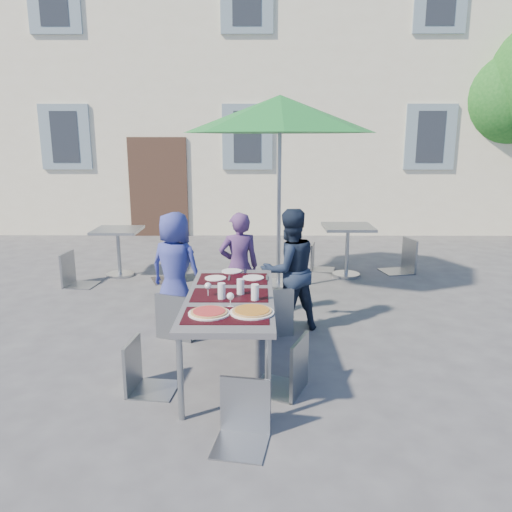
{
  "coord_description": "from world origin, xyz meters",
  "views": [
    {
      "loc": [
        0.27,
        -3.74,
        2.16
      ],
      "look_at": [
        0.23,
        1.56,
        0.91
      ],
      "focal_mm": 35.0,
      "sensor_mm": 36.0,
      "label": 1
    }
  ],
  "objects_px": {
    "chair_0": "(177,288)",
    "patio_umbrella": "(280,116)",
    "child_2": "(289,270)",
    "chair_5": "(242,378)",
    "dining_table": "(230,301)",
    "chair_4": "(289,331)",
    "bg_chair_r_0": "(172,243)",
    "chair_3": "(141,336)",
    "pizza_near_right": "(252,311)",
    "child_0": "(175,268)",
    "pizza_near_left": "(209,312)",
    "cafe_table_1": "(347,240)",
    "chair_2": "(271,281)",
    "bg_chair_l_1": "(318,241)",
    "chair_1": "(251,280)",
    "child_1": "(239,267)",
    "cafe_table_0": "(118,243)",
    "bg_chair_r_1": "(405,235)",
    "bg_chair_l_0": "(72,249)"
  },
  "relations": [
    {
      "from": "chair_0",
      "to": "patio_umbrella",
      "type": "bearing_deg",
      "value": 56.71
    },
    {
      "from": "child_2",
      "to": "chair_5",
      "type": "distance_m",
      "value": 2.27
    },
    {
      "from": "dining_table",
      "to": "chair_4",
      "type": "bearing_deg",
      "value": -38.06
    },
    {
      "from": "dining_table",
      "to": "bg_chair_r_0",
      "type": "bearing_deg",
      "value": 108.89
    },
    {
      "from": "chair_3",
      "to": "pizza_near_right",
      "type": "bearing_deg",
      "value": -5.72
    },
    {
      "from": "child_2",
      "to": "chair_3",
      "type": "relative_size",
      "value": 1.61
    },
    {
      "from": "child_0",
      "to": "chair_5",
      "type": "height_order",
      "value": "child_0"
    },
    {
      "from": "pizza_near_left",
      "to": "patio_umbrella",
      "type": "bearing_deg",
      "value": 77.6
    },
    {
      "from": "cafe_table_1",
      "to": "dining_table",
      "type": "bearing_deg",
      "value": -116.34
    },
    {
      "from": "dining_table",
      "to": "cafe_table_1",
      "type": "distance_m",
      "value": 3.77
    },
    {
      "from": "child_0",
      "to": "chair_3",
      "type": "distance_m",
      "value": 1.71
    },
    {
      "from": "chair_2",
      "to": "patio_umbrella",
      "type": "relative_size",
      "value": 0.39
    },
    {
      "from": "bg_chair_l_1",
      "to": "chair_1",
      "type": "bearing_deg",
      "value": -111.5
    },
    {
      "from": "cafe_table_1",
      "to": "child_1",
      "type": "bearing_deg",
      "value": -129.66
    },
    {
      "from": "chair_5",
      "to": "cafe_table_0",
      "type": "relative_size",
      "value": 1.11
    },
    {
      "from": "chair_3",
      "to": "chair_4",
      "type": "height_order",
      "value": "chair_4"
    },
    {
      "from": "child_2",
      "to": "bg_chair_r_0",
      "type": "height_order",
      "value": "child_2"
    },
    {
      "from": "dining_table",
      "to": "bg_chair_r_1",
      "type": "distance_m",
      "value": 4.52
    },
    {
      "from": "child_0",
      "to": "cafe_table_0",
      "type": "distance_m",
      "value": 2.43
    },
    {
      "from": "chair_1",
      "to": "pizza_near_right",
      "type": "bearing_deg",
      "value": -88.61
    },
    {
      "from": "child_0",
      "to": "child_2",
      "type": "distance_m",
      "value": 1.36
    },
    {
      "from": "dining_table",
      "to": "cafe_table_1",
      "type": "height_order",
      "value": "cafe_table_1"
    },
    {
      "from": "dining_table",
      "to": "chair_3",
      "type": "relative_size",
      "value": 2.11
    },
    {
      "from": "pizza_near_left",
      "to": "bg_chair_r_0",
      "type": "bearing_deg",
      "value": 104.29
    },
    {
      "from": "dining_table",
      "to": "chair_4",
      "type": "xyz_separation_m",
      "value": [
        0.52,
        -0.41,
        -0.13
      ]
    },
    {
      "from": "cafe_table_0",
      "to": "bg_chair_l_0",
      "type": "xyz_separation_m",
      "value": [
        -0.53,
        -0.55,
        0.03
      ]
    },
    {
      "from": "bg_chair_r_1",
      "to": "chair_0",
      "type": "bearing_deg",
      "value": -139.27
    },
    {
      "from": "chair_3",
      "to": "chair_0",
      "type": "bearing_deg",
      "value": 84.71
    },
    {
      "from": "child_1",
      "to": "chair_5",
      "type": "xyz_separation_m",
      "value": [
        0.12,
        -2.53,
        -0.17
      ]
    },
    {
      "from": "child_2",
      "to": "bg_chair_r_1",
      "type": "relative_size",
      "value": 1.33
    },
    {
      "from": "dining_table",
      "to": "bg_chair_r_1",
      "type": "bearing_deg",
      "value": 53.97
    },
    {
      "from": "pizza_near_right",
      "to": "cafe_table_1",
      "type": "height_order",
      "value": "cafe_table_1"
    },
    {
      "from": "patio_umbrella",
      "to": "child_0",
      "type": "bearing_deg",
      "value": -134.07
    },
    {
      "from": "pizza_near_right",
      "to": "bg_chair_l_1",
      "type": "bearing_deg",
      "value": 76.19
    },
    {
      "from": "dining_table",
      "to": "cafe_table_0",
      "type": "relative_size",
      "value": 2.4
    },
    {
      "from": "chair_4",
      "to": "bg_chair_r_0",
      "type": "distance_m",
      "value": 3.9
    },
    {
      "from": "chair_4",
      "to": "chair_0",
      "type": "bearing_deg",
      "value": 133.19
    },
    {
      "from": "chair_0",
      "to": "child_1",
      "type": "bearing_deg",
      "value": 41.02
    },
    {
      "from": "pizza_near_right",
      "to": "chair_4",
      "type": "bearing_deg",
      "value": 14.63
    },
    {
      "from": "chair_3",
      "to": "bg_chair_l_1",
      "type": "distance_m",
      "value": 4.63
    },
    {
      "from": "pizza_near_right",
      "to": "child_2",
      "type": "xyz_separation_m",
      "value": [
        0.4,
        1.56,
        -0.06
      ]
    },
    {
      "from": "child_2",
      "to": "chair_1",
      "type": "bearing_deg",
      "value": -17.19
    },
    {
      "from": "cafe_table_1",
      "to": "child_0",
      "type": "bearing_deg",
      "value": -139.1
    },
    {
      "from": "chair_1",
      "to": "bg_chair_r_0",
      "type": "distance_m",
      "value": 2.47
    },
    {
      "from": "dining_table",
      "to": "chair_5",
      "type": "xyz_separation_m",
      "value": [
        0.15,
        -1.14,
        -0.2
      ]
    },
    {
      "from": "chair_4",
      "to": "chair_5",
      "type": "height_order",
      "value": "chair_4"
    },
    {
      "from": "child_0",
      "to": "bg_chair_r_0",
      "type": "relative_size",
      "value": 1.33
    },
    {
      "from": "child_0",
      "to": "chair_1",
      "type": "bearing_deg",
      "value": -176.0
    },
    {
      "from": "chair_2",
      "to": "cafe_table_0",
      "type": "xyz_separation_m",
      "value": [
        -2.38,
        2.45,
        -0.09
      ]
    },
    {
      "from": "pizza_near_right",
      "to": "pizza_near_left",
      "type": "bearing_deg",
      "value": -175.24
    }
  ]
}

